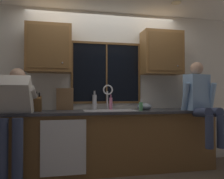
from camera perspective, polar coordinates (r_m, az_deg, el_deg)
back_wall at (r=3.80m, az=-2.19°, el=0.40°), size 5.73×0.12×2.55m
ceiling_downlight_right at (r=3.75m, az=15.96°, el=20.36°), size 0.14×0.14×0.01m
window_glass at (r=3.76m, az=-1.40°, el=4.24°), size 1.10×0.02×0.95m
window_frame_top at (r=3.82m, az=-1.37°, el=11.62°), size 1.17×0.02×0.04m
window_frame_bottom at (r=3.73m, az=-1.37°, el=-3.29°), size 1.17×0.02×0.04m
window_frame_left at (r=3.69m, az=-10.10°, el=4.35°), size 0.03×0.02×0.95m
window_frame_right at (r=3.89m, az=6.91°, el=4.07°), size 0.03×0.02×0.95m
window_mullion_center at (r=3.75m, az=-1.37°, el=4.26°), size 0.02×0.02×0.95m
lower_cabinet_run at (r=3.53m, az=-1.25°, el=-13.11°), size 3.33×0.58×0.88m
countertop at (r=3.45m, az=-1.18°, el=-5.69°), size 3.39×0.62×0.04m
dishwasher_front at (r=3.17m, az=-12.16°, el=-14.20°), size 0.60×0.02×0.74m
upper_cabinet_left at (r=3.59m, az=-15.62°, el=9.92°), size 0.67×0.36×0.72m
upper_cabinet_right at (r=3.92m, az=12.47°, el=8.99°), size 0.67×0.36×0.72m
sink at (r=3.47m, az=-0.54°, el=-6.94°), size 0.80×0.46×0.21m
faucet at (r=3.63m, az=-0.97°, el=-1.13°), size 0.18×0.09×0.40m
person_standing at (r=3.17m, az=-23.71°, el=-5.07°), size 0.53×0.70×1.54m
person_sitting_on_counter at (r=3.73m, az=21.52°, el=-2.13°), size 0.54×0.65×1.26m
knife_block at (r=3.43m, az=-18.44°, el=-3.51°), size 0.12×0.18×0.32m
cutting_board at (r=3.60m, az=-11.86°, el=-2.42°), size 0.26×0.09×0.35m
mixing_bowl at (r=3.63m, az=8.17°, el=-4.30°), size 0.23×0.23×0.12m
soap_dispenser at (r=3.48m, az=7.34°, el=-4.18°), size 0.06×0.07×0.18m
bottle_green_glass at (r=3.63m, az=-4.45°, el=-3.09°), size 0.07×0.07×0.31m
bottle_tall_clear at (r=3.67m, az=-0.31°, el=-3.45°), size 0.05×0.05×0.25m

